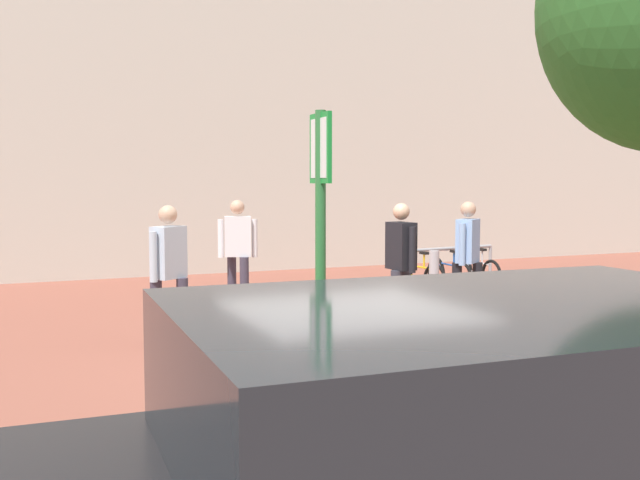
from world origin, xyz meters
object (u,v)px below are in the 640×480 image
Objects in this scene: person_shirt_blue at (169,267)px; person_casual_tan at (468,253)px; bike_at_sign at (317,394)px; parking_sign_post at (321,228)px; person_suited_dark at (401,259)px; bollard_steel at (434,279)px; person_shirt_white at (238,248)px; bike_rack_cluster at (448,273)px.

person_shirt_blue is 4.26m from person_casual_tan.
person_shirt_blue reaches higher than bike_at_sign.
parking_sign_post is 5.33m from person_casual_tan.
person_casual_tan is at bearing 43.52° from parking_sign_post.
bike_at_sign is 4.14m from person_suited_dark.
bollard_steel is 0.52× the size of person_shirt_white.
bike_rack_cluster is 2.32× the size of bollard_steel.
person_shirt_white is at bearing 164.08° from bollard_steel.
bike_at_sign is at bearing -83.01° from person_shirt_blue.
person_shirt_white is at bearing -175.33° from bike_rack_cluster.
parking_sign_post reaches higher than person_suited_dark.
person_shirt_blue is (-0.43, 3.51, 0.63)m from bike_at_sign.
parking_sign_post is at bearing -83.38° from person_shirt_blue.
person_shirt_white is 1.00× the size of person_shirt_blue.
person_shirt_white is at bearing 79.41° from parking_sign_post.
person_shirt_blue is (-5.55, -2.49, 0.63)m from bike_rack_cluster.
bike_at_sign is at bearing -137.22° from person_casual_tan.
bike_at_sign is at bearing -128.54° from person_suited_dark.
bollard_steel is 1.40m from person_casual_tan.
bike_rack_cluster is at bearing 62.23° from person_casual_tan.
parking_sign_post reaches higher than bike_at_sign.
person_suited_dark is at bearing -133.36° from bollard_steel.
bollard_steel reaches higher than bike_rack_cluster.
bike_rack_cluster is at bearing 47.44° from person_suited_dark.
bike_at_sign is 0.98× the size of person_shirt_white.
parking_sign_post is 3.70m from person_shirt_blue.
person_suited_dark and person_casual_tan have the same top height.
person_shirt_blue and person_casual_tan have the same top height.
bollard_steel is at bearing 50.29° from parking_sign_post.
person_shirt_white is (-1.48, 2.47, 0.00)m from person_suited_dark.
person_shirt_white is (-4.05, -0.33, 0.63)m from bike_rack_cluster.
bollard_steel is 2.28m from person_suited_dark.
person_shirt_blue is at bearing 96.99° from bike_at_sign.
bike_at_sign is 7.89m from bike_rack_cluster.
person_suited_dark is 2.88m from person_shirt_white.
person_suited_dark is 1.32m from person_casual_tan.
person_suited_dark and person_shirt_white have the same top height.
bike_rack_cluster is 2.85m from person_casual_tan.
person_shirt_white is 3.49m from person_casual_tan.
bollard_steel is at bearing 49.77° from bike_at_sign.
person_shirt_white and person_shirt_blue have the same top height.
bike_rack_cluster is (5.13, 6.11, -1.29)m from parking_sign_post.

